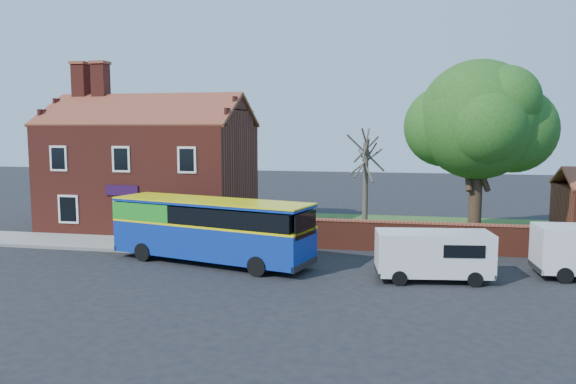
# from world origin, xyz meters

# --- Properties ---
(ground) EXTENTS (120.00, 120.00, 0.00)m
(ground) POSITION_xyz_m (0.00, 0.00, 0.00)
(ground) COLOR black
(ground) RESTS_ON ground
(pavement) EXTENTS (18.00, 3.50, 0.12)m
(pavement) POSITION_xyz_m (-7.00, 5.75, 0.06)
(pavement) COLOR gray
(pavement) RESTS_ON ground
(kerb) EXTENTS (18.00, 0.15, 0.14)m
(kerb) POSITION_xyz_m (-7.00, 4.00, 0.07)
(kerb) COLOR slate
(kerb) RESTS_ON ground
(grass_strip) EXTENTS (26.00, 12.00, 0.04)m
(grass_strip) POSITION_xyz_m (13.00, 13.00, 0.02)
(grass_strip) COLOR #426B28
(grass_strip) RESTS_ON ground
(shop_building) EXTENTS (12.30, 8.13, 10.50)m
(shop_building) POSITION_xyz_m (-7.02, 11.50, 3.41)
(shop_building) COLOR maroon
(shop_building) RESTS_ON ground
(boundary_wall) EXTENTS (22.00, 0.38, 1.60)m
(boundary_wall) POSITION_xyz_m (13.00, 7.00, 0.81)
(boundary_wall) COLOR maroon
(boundary_wall) RESTS_ON ground
(bus) EXTENTS (10.21, 4.99, 3.02)m
(bus) POSITION_xyz_m (-0.27, 2.82, 1.71)
(bus) COLOR #0D2F98
(bus) RESTS_ON ground
(van_near) EXTENTS (4.93, 2.52, 2.07)m
(van_near) POSITION_xyz_m (10.19, 1.66, 1.16)
(van_near) COLOR silver
(van_near) RESTS_ON ground
(large_tree) EXTENTS (8.28, 6.55, 10.10)m
(large_tree) POSITION_xyz_m (12.93, 10.54, 6.61)
(large_tree) COLOR black
(large_tree) RESTS_ON ground
(bare_tree) EXTENTS (2.27, 2.70, 6.05)m
(bare_tree) POSITION_xyz_m (6.76, 10.31, 3.10)
(bare_tree) COLOR #4C4238
(bare_tree) RESTS_ON ground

